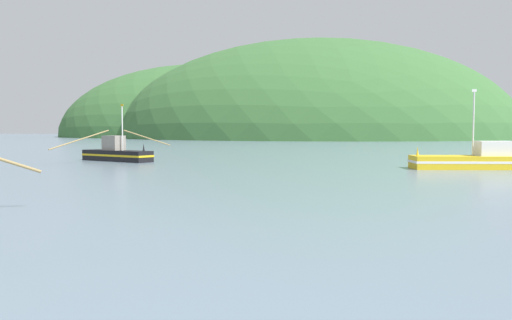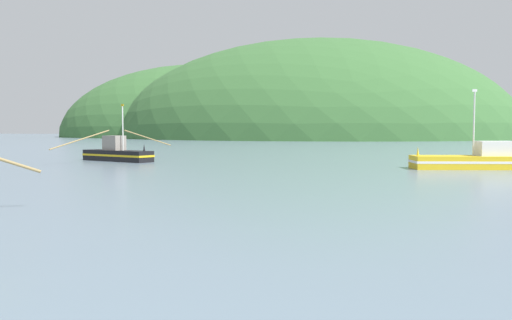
% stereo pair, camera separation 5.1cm
% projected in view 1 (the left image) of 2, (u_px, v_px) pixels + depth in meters
% --- Properties ---
extents(hill_mid_left, '(143.15, 114.52, 69.82)m').
position_uv_depth(hill_mid_left, '(309.00, 138.00, 185.62)').
color(hill_mid_left, '#386633').
rests_on(hill_mid_left, ground).
extents(hill_mid_right, '(117.44, 93.95, 59.07)m').
position_uv_depth(hill_mid_right, '(197.00, 137.00, 211.89)').
color(hill_mid_right, '#386633').
rests_on(hill_mid_right, ground).
extents(fishing_boat_black, '(8.40, 13.74, 5.46)m').
position_uv_depth(fishing_boat_black, '(116.00, 153.00, 48.77)').
color(fishing_boat_black, black).
rests_on(fishing_boat_black, ground).
extents(fishing_boat_yellow, '(9.63, 4.78, 6.14)m').
position_uv_depth(fishing_boat_yellow, '(476.00, 160.00, 39.15)').
color(fishing_boat_yellow, gold).
rests_on(fishing_boat_yellow, ground).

